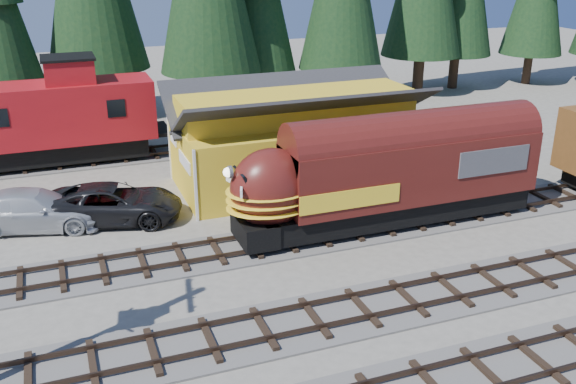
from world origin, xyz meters
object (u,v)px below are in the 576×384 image
object	(u,v)px
pickup_truck_a	(112,203)
pickup_truck_b	(34,210)
depot	(297,129)
locomotive	(381,179)
caboose	(55,117)

from	to	relation	value
pickup_truck_a	pickup_truck_b	xyz separation A→B (m)	(-3.31, 0.43, 0.01)
depot	locomotive	world-z (taller)	depot
depot	locomotive	size ratio (longest dim) A/B	0.90
depot	pickup_truck_b	xyz separation A→B (m)	(-12.87, -1.23, -2.09)
depot	pickup_truck_a	bearing A→B (deg)	-170.18
depot	pickup_truck_a	distance (m)	9.93
locomotive	pickup_truck_b	size ratio (longest dim) A/B	2.37
depot	pickup_truck_a	xyz separation A→B (m)	(-9.56, -1.65, -2.10)
locomotive	pickup_truck_a	distance (m)	12.05
depot	pickup_truck_b	bearing A→B (deg)	-174.56
locomotive	caboose	xyz separation A→B (m)	(-12.85, 14.00, 0.46)
depot	pickup_truck_a	size ratio (longest dim) A/B	2.06
caboose	depot	bearing A→B (deg)	-33.19
pickup_truck_b	caboose	bearing A→B (deg)	5.34
pickup_truck_a	pickup_truck_b	bearing A→B (deg)	98.29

